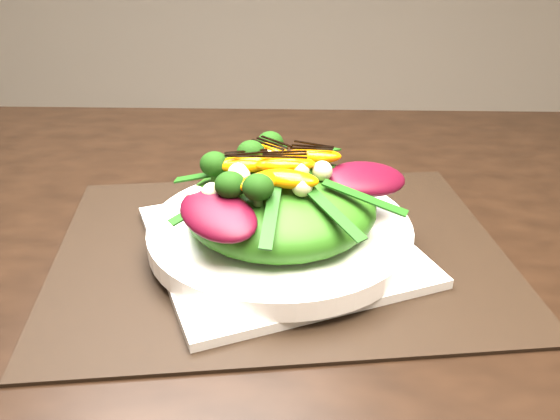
{
  "coord_description": "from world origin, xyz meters",
  "views": [
    {
      "loc": [
        0.26,
        -0.5,
        1.06
      ],
      "look_at": [
        0.25,
        0.0,
        0.8
      ],
      "focal_mm": 38.0,
      "sensor_mm": 36.0,
      "label": 1
    }
  ],
  "objects_px": {
    "placemat": "(280,250)",
    "lettuce_mound": "(280,206)",
    "orange_segment": "(264,158)",
    "dining_table": "(38,265)",
    "plate_base": "(280,244)",
    "salad_bowl": "(280,232)"
  },
  "relations": [
    {
      "from": "dining_table",
      "to": "salad_bowl",
      "type": "relative_size",
      "value": 6.22
    },
    {
      "from": "placemat",
      "to": "lettuce_mound",
      "type": "xyz_separation_m",
      "value": [
        0.0,
        0.0,
        0.05
      ]
    },
    {
      "from": "salad_bowl",
      "to": "lettuce_mound",
      "type": "height_order",
      "value": "lettuce_mound"
    },
    {
      "from": "salad_bowl",
      "to": "orange_segment",
      "type": "bearing_deg",
      "value": 117.49
    },
    {
      "from": "orange_segment",
      "to": "salad_bowl",
      "type": "bearing_deg",
      "value": -62.51
    },
    {
      "from": "plate_base",
      "to": "salad_bowl",
      "type": "height_order",
      "value": "salad_bowl"
    },
    {
      "from": "orange_segment",
      "to": "dining_table",
      "type": "bearing_deg",
      "value": -171.77
    },
    {
      "from": "dining_table",
      "to": "orange_segment",
      "type": "height_order",
      "value": "dining_table"
    },
    {
      "from": "orange_segment",
      "to": "lettuce_mound",
      "type": "bearing_deg",
      "value": -62.51
    },
    {
      "from": "placemat",
      "to": "salad_bowl",
      "type": "height_order",
      "value": "salad_bowl"
    },
    {
      "from": "placemat",
      "to": "plate_base",
      "type": "distance_m",
      "value": 0.01
    },
    {
      "from": "placemat",
      "to": "orange_segment",
      "type": "distance_m",
      "value": 0.09
    },
    {
      "from": "dining_table",
      "to": "placemat",
      "type": "relative_size",
      "value": 3.65
    },
    {
      "from": "lettuce_mound",
      "to": "orange_segment",
      "type": "relative_size",
      "value": 3.23
    },
    {
      "from": "dining_table",
      "to": "placemat",
      "type": "xyz_separation_m",
      "value": [
        0.25,
        0.0,
        0.02
      ]
    },
    {
      "from": "dining_table",
      "to": "placemat",
      "type": "bearing_deg",
      "value": 0.43
    },
    {
      "from": "plate_base",
      "to": "salad_bowl",
      "type": "relative_size",
      "value": 0.93
    },
    {
      "from": "plate_base",
      "to": "lettuce_mound",
      "type": "xyz_separation_m",
      "value": [
        0.0,
        0.0,
        0.04
      ]
    },
    {
      "from": "lettuce_mound",
      "to": "orange_segment",
      "type": "height_order",
      "value": "orange_segment"
    },
    {
      "from": "salad_bowl",
      "to": "plate_base",
      "type": "bearing_deg",
      "value": 0.0
    },
    {
      "from": "dining_table",
      "to": "orange_segment",
      "type": "xyz_separation_m",
      "value": [
        0.23,
        0.03,
        0.11
      ]
    },
    {
      "from": "placemat",
      "to": "lettuce_mound",
      "type": "bearing_deg",
      "value": 0.0
    }
  ]
}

